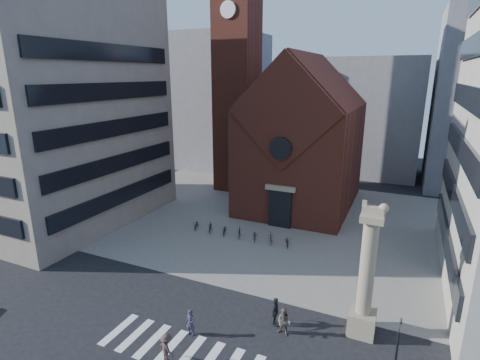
% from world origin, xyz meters
% --- Properties ---
extents(ground, '(120.00, 120.00, 0.00)m').
position_xyz_m(ground, '(0.00, 0.00, 0.00)').
color(ground, black).
rests_on(ground, ground).
extents(piazza, '(46.00, 30.00, 0.05)m').
position_xyz_m(piazza, '(0.00, 19.00, 0.03)').
color(piazza, gray).
rests_on(piazza, ground).
extents(zebra_crossing, '(10.20, 3.20, 0.01)m').
position_xyz_m(zebra_crossing, '(0.55, -3.00, 0.01)').
color(zebra_crossing, white).
rests_on(zebra_crossing, ground).
extents(church, '(12.00, 16.65, 18.00)m').
position_xyz_m(church, '(0.00, 25.04, 7.98)').
color(church, brown).
rests_on(church, ground).
extents(campanile, '(5.50, 5.50, 31.20)m').
position_xyz_m(campanile, '(-10.00, 28.00, 15.74)').
color(campanile, brown).
rests_on(campanile, ground).
extents(building_left, '(18.00, 20.00, 26.00)m').
position_xyz_m(building_left, '(-24.00, 10.00, 13.00)').
color(building_left, gray).
rests_on(building_left, ground).
extents(bg_block_left, '(16.00, 14.00, 22.00)m').
position_xyz_m(bg_block_left, '(-20.00, 40.00, 11.00)').
color(bg_block_left, gray).
rests_on(bg_block_left, ground).
extents(bg_block_mid, '(14.00, 12.00, 18.00)m').
position_xyz_m(bg_block_mid, '(6.00, 45.00, 9.00)').
color(bg_block_mid, gray).
rests_on(bg_block_mid, ground).
extents(lion_column, '(1.63, 1.60, 8.68)m').
position_xyz_m(lion_column, '(10.01, 3.00, 3.46)').
color(lion_column, tan).
rests_on(lion_column, ground).
extents(traffic_light, '(0.13, 0.16, 4.30)m').
position_xyz_m(traffic_light, '(12.00, -1.00, 2.29)').
color(traffic_light, black).
rests_on(traffic_light, ground).
extents(pedestrian_0, '(0.64, 0.42, 1.73)m').
position_xyz_m(pedestrian_0, '(0.43, -1.55, 0.87)').
color(pedestrian_0, '#2D2C3E').
rests_on(pedestrian_0, ground).
extents(pedestrian_1, '(0.97, 0.81, 1.80)m').
position_xyz_m(pedestrian_1, '(5.66, 0.84, 0.90)').
color(pedestrian_1, '#665A51').
rests_on(pedestrian_1, ground).
extents(pedestrian_2, '(0.52, 1.15, 1.94)m').
position_xyz_m(pedestrian_2, '(4.85, 1.51, 0.97)').
color(pedestrian_2, '#222329').
rests_on(pedestrian_2, ground).
extents(pedestrian_3, '(1.29, 1.00, 1.76)m').
position_xyz_m(pedestrian_3, '(0.38, -4.01, 0.88)').
color(pedestrian_3, '#432E2D').
rests_on(pedestrian_3, ground).
extents(scooter_0, '(1.16, 1.80, 0.90)m').
position_xyz_m(scooter_0, '(-7.69, 12.77, 0.50)').
color(scooter_0, black).
rests_on(scooter_0, piazza).
extents(scooter_1, '(1.03, 1.71, 0.99)m').
position_xyz_m(scooter_1, '(-6.05, 12.77, 0.55)').
color(scooter_1, black).
rests_on(scooter_1, piazza).
extents(scooter_2, '(1.16, 1.80, 0.90)m').
position_xyz_m(scooter_2, '(-4.41, 12.77, 0.50)').
color(scooter_2, black).
rests_on(scooter_2, piazza).
extents(scooter_3, '(1.03, 1.71, 0.99)m').
position_xyz_m(scooter_3, '(-2.77, 12.77, 0.55)').
color(scooter_3, black).
rests_on(scooter_3, piazza).
extents(scooter_4, '(1.16, 1.80, 0.90)m').
position_xyz_m(scooter_4, '(-1.12, 12.77, 0.50)').
color(scooter_4, black).
rests_on(scooter_4, piazza).
extents(scooter_5, '(1.03, 1.71, 0.99)m').
position_xyz_m(scooter_5, '(0.52, 12.77, 0.55)').
color(scooter_5, black).
rests_on(scooter_5, piazza).
extents(scooter_6, '(1.16, 1.80, 0.90)m').
position_xyz_m(scooter_6, '(2.16, 12.77, 0.50)').
color(scooter_6, black).
rests_on(scooter_6, piazza).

